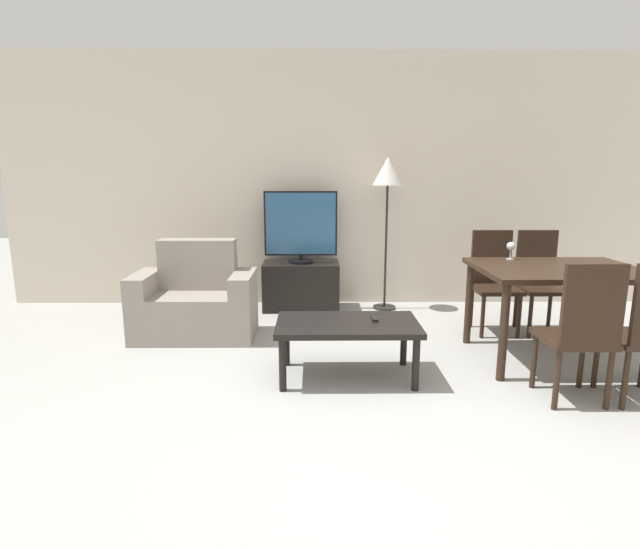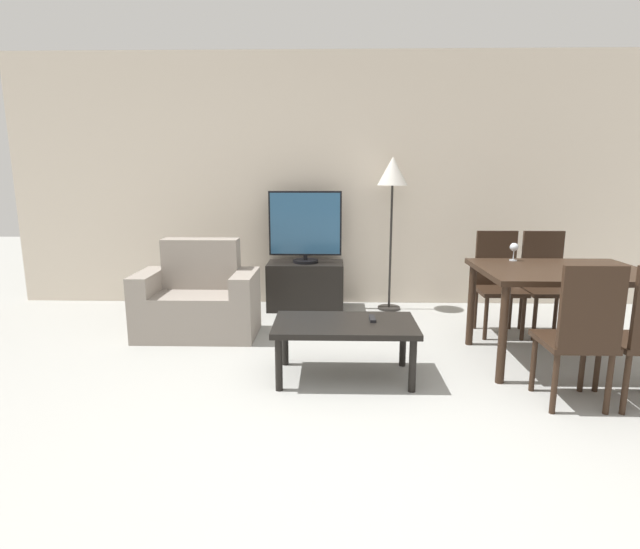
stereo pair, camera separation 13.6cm
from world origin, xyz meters
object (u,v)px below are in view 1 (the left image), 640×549
at_px(dining_chair_far_left, 493,277).
at_px(wine_glass_left, 511,247).
at_px(dining_chair_near, 581,329).
at_px(dining_chair_far, 539,277).
at_px(tv_stand, 301,286).
at_px(dining_table, 558,278).
at_px(armchair, 196,302).
at_px(remote_primary, 374,318).
at_px(floor_lamp, 388,179).
at_px(tv, 301,227).
at_px(coffee_table, 347,329).

bearing_deg(dining_chair_far_left, wine_glass_left, -94.36).
xyz_separation_m(dining_chair_near, dining_chair_far, (0.42, 1.55, 0.00)).
xyz_separation_m(tv_stand, dining_table, (2.01, -1.54, 0.40)).
height_order(armchair, dining_chair_near, dining_chair_near).
bearing_deg(armchair, tv_stand, 44.69).
xyz_separation_m(tv_stand, wine_glass_left, (1.76, -1.19, 0.59)).
bearing_deg(dining_chair_far, remote_primary, -147.70).
height_order(armchair, floor_lamp, floor_lamp).
bearing_deg(remote_primary, tv_stand, 107.68).
distance_m(dining_table, dining_chair_far_left, 0.82).
height_order(dining_chair_far, remote_primary, dining_chair_far).
bearing_deg(wine_glass_left, armchair, 173.99).
relative_size(dining_chair_far, dining_chair_far_left, 1.00).
bearing_deg(dining_chair_far, tv, 161.12).
bearing_deg(dining_chair_near, coffee_table, 162.65).
height_order(coffee_table, remote_primary, remote_primary).
bearing_deg(dining_chair_near, tv_stand, 127.89).
relative_size(coffee_table, floor_lamp, 0.62).
distance_m(tv_stand, remote_primary, 1.90).
height_order(dining_chair_far, dining_chair_far_left, same).
distance_m(tv_stand, floor_lamp, 1.45).
xyz_separation_m(dining_chair_far_left, floor_lamp, (-0.89, 0.75, 0.88)).
height_order(tv_stand, dining_chair_far, dining_chair_far).
distance_m(armchair, tv, 1.42).
relative_size(tv, dining_chair_near, 0.83).
distance_m(tv, coffee_table, 1.97).
height_order(tv_stand, tv, tv).
bearing_deg(floor_lamp, dining_chair_far, -29.71).
distance_m(tv_stand, wine_glass_left, 2.21).
xyz_separation_m(floor_lamp, remote_primary, (-0.33, -1.79, -0.96)).
bearing_deg(floor_lamp, tv, 179.52).
xyz_separation_m(dining_chair_near, wine_glass_left, (-0.03, 1.11, 0.34)).
bearing_deg(dining_chair_near, tv, 127.92).
xyz_separation_m(dining_chair_far_left, wine_glass_left, (-0.03, -0.43, 0.34)).
xyz_separation_m(dining_table, remote_primary, (-1.43, -0.27, -0.23)).
bearing_deg(dining_chair_far_left, armchair, -176.87).
bearing_deg(tv_stand, dining_chair_far, -18.94).
relative_size(tv, coffee_table, 0.76).
bearing_deg(dining_table, armchair, 167.97).
relative_size(armchair, wine_glass_left, 7.20).
height_order(dining_chair_near, remote_primary, dining_chair_near).
xyz_separation_m(tv_stand, dining_chair_near, (1.80, -2.31, 0.25)).
xyz_separation_m(dining_chair_far_left, remote_primary, (-1.22, -1.04, -0.08)).
distance_m(armchair, dining_chair_near, 3.06).
distance_m(dining_chair_far, remote_primary, 1.95).
xyz_separation_m(armchair, remote_primary, (1.50, -0.89, 0.11)).
bearing_deg(floor_lamp, dining_chair_near, -68.75).
bearing_deg(dining_chair_far, dining_chair_far_left, 180.00).
relative_size(floor_lamp, wine_glass_left, 11.03).
bearing_deg(floor_lamp, wine_glass_left, -53.97).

